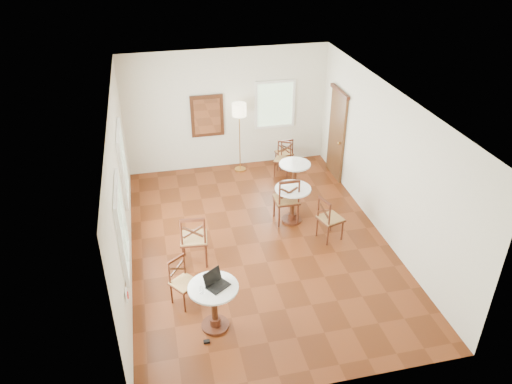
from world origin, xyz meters
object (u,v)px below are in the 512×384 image
chair_near_a (194,239)px  floor_lamp (239,114)px  navy_mug (206,277)px  mouse (214,283)px  water_glass (201,290)px  cafe_table_back (294,175)px  chair_mid_b (329,219)px  chair_back_b (283,159)px  cafe_table_mid (292,201)px  chair_near_b (183,282)px  cafe_table_near (214,302)px  chair_mid_a (287,200)px  chair_back_a (285,153)px  laptop (216,282)px  power_adapter (207,342)px

chair_near_a → floor_lamp: size_ratio=0.62×
navy_mug → mouse: bearing=-54.5°
mouse → water_glass: (-0.21, -0.17, 0.04)m
cafe_table_back → chair_near_a: size_ratio=0.69×
chair_mid_b → chair_back_b: chair_mid_b is taller
chair_near_a → water_glass: bearing=93.8°
navy_mug → cafe_table_mid: bearing=49.3°
chair_near_b → navy_mug: (0.34, -0.48, 0.44)m
cafe_table_near → floor_lamp: (1.44, 5.20, 0.98)m
chair_mid_a → chair_back_b: 2.12m
chair_back_a → cafe_table_mid: bearing=67.4°
chair_back_a → cafe_table_back: bearing=73.6°
cafe_table_back → mouse: 4.46m
navy_mug → laptop: bearing=-55.0°
power_adapter → chair_mid_b: bearing=38.5°
chair_near_b → cafe_table_near: bearing=-94.5°
chair_back_a → power_adapter: size_ratio=8.28×
power_adapter → cafe_table_back: bearing=57.5°
chair_mid_b → cafe_table_mid: bearing=16.8°
laptop → navy_mug: size_ratio=3.66×
chair_near_b → navy_mug: bearing=-90.7°
cafe_table_mid → chair_mid_a: size_ratio=0.74×
cafe_table_near → cafe_table_mid: (2.06, 2.68, -0.02)m
chair_mid_b → laptop: 3.18m
floor_lamp → laptop: (-1.39, -5.17, -0.61)m
cafe_table_mid → navy_mug: navy_mug is taller
laptop → navy_mug: 0.21m
cafe_table_back → chair_back_b: chair_back_b is taller
mouse → chair_back_a: bearing=84.6°
cafe_table_mid → cafe_table_back: (0.38, 1.12, -0.02)m
cafe_table_mid → chair_back_b: (0.36, 2.06, -0.07)m
chair_back_b → laptop: size_ratio=1.96×
cafe_table_near → mouse: (0.02, 0.07, 0.33)m
cafe_table_back → floor_lamp: bearing=125.5°
chair_back_a → laptop: size_ratio=1.90×
cafe_table_near → power_adapter: bearing=-120.4°
chair_near_b → navy_mug: 0.74m
chair_near_b → mouse: bearing=-90.6°
water_glass → chair_mid_a: bearing=52.6°
cafe_table_near → chair_mid_a: chair_mid_a is taller
cafe_table_mid → chair_mid_b: (0.53, -0.79, -0.02)m
cafe_table_mid → power_adapter: bearing=-126.9°
chair_near_b → power_adapter: chair_near_b is taller
navy_mug → water_glass: bearing=-110.8°
cafe_table_near → chair_back_a: cafe_table_near is taller
cafe_table_back → chair_mid_b: size_ratio=0.80×
chair_back_b → cafe_table_near: bearing=-86.9°
cafe_table_back → chair_mid_a: (-0.51, -1.12, 0.07)m
chair_back_b → chair_near_b: bearing=-94.7°
cafe_table_mid → laptop: laptop is taller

